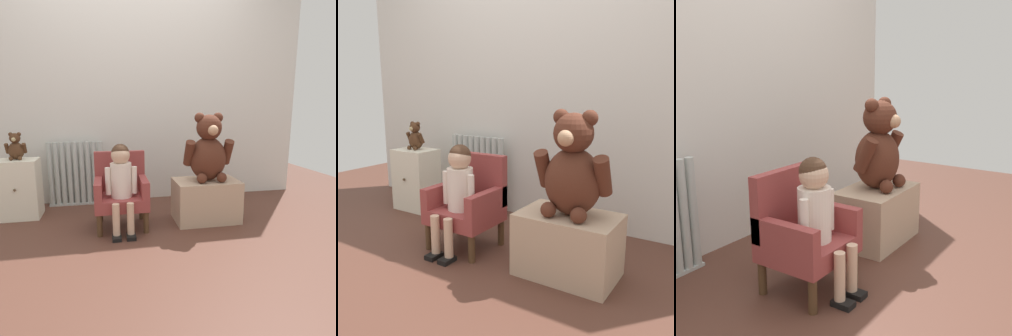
# 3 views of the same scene
# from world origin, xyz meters

# --- Properties ---
(ground_plane) EXTENTS (6.00, 6.00, 0.00)m
(ground_plane) POSITION_xyz_m (0.00, 0.00, 0.00)
(ground_plane) COLOR #533025
(back_wall) EXTENTS (3.80, 0.05, 2.40)m
(back_wall) POSITION_xyz_m (0.00, 1.23, 1.20)
(back_wall) COLOR silver
(back_wall) RESTS_ON ground_plane
(child_armchair) EXTENTS (0.43, 0.39, 0.63)m
(child_armchair) POSITION_xyz_m (-0.16, 0.45, 0.31)
(child_armchair) COLOR brown
(child_armchair) RESTS_ON ground_plane
(child_figure) EXTENTS (0.25, 0.35, 0.71)m
(child_figure) POSITION_xyz_m (-0.16, 0.35, 0.46)
(child_figure) COLOR white
(child_figure) RESTS_ON ground_plane
(low_bench) EXTENTS (0.56, 0.37, 0.37)m
(low_bench) POSITION_xyz_m (0.59, 0.43, 0.18)
(low_bench) COLOR tan
(low_bench) RESTS_ON ground_plane
(large_teddy_bear) EXTENTS (0.43, 0.30, 0.59)m
(large_teddy_bear) POSITION_xyz_m (0.60, 0.43, 0.63)
(large_teddy_bear) COLOR #51271A
(large_teddy_bear) RESTS_ON low_bench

